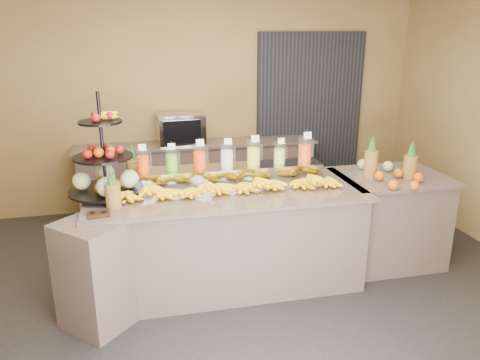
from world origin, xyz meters
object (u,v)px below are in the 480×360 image
object	(u,v)px
pitcher_tray	(227,174)
right_fruit_pile	(394,173)
condiment_caddy	(99,214)
fruit_stand	(110,170)
oven_warmer	(181,129)
banana_heap	(233,185)

from	to	relation	value
pitcher_tray	right_fruit_pile	bearing A→B (deg)	-12.50
condiment_caddy	pitcher_tray	bearing A→B (deg)	28.83
pitcher_tray	condiment_caddy	bearing A→B (deg)	-151.17
right_fruit_pile	fruit_stand	bearing A→B (deg)	176.11
condiment_caddy	right_fruit_pile	size ratio (longest dim) A/B	0.34
oven_warmer	right_fruit_pile	bearing A→B (deg)	-51.35
right_fruit_pile	banana_heap	bearing A→B (deg)	179.07
condiment_caddy	right_fruit_pile	bearing A→B (deg)	6.07
fruit_stand	condiment_caddy	xyz separation A→B (m)	(-0.09, -0.47, -0.22)
banana_heap	oven_warmer	xyz separation A→B (m)	(-0.25, 1.99, 0.12)
fruit_stand	right_fruit_pile	size ratio (longest dim) A/B	1.80
fruit_stand	oven_warmer	distance (m)	2.01
condiment_caddy	right_fruit_pile	world-z (taller)	right_fruit_pile
pitcher_tray	condiment_caddy	distance (m)	1.32
pitcher_tray	right_fruit_pile	distance (m)	1.60
pitcher_tray	condiment_caddy	xyz separation A→B (m)	(-1.15, -0.64, -0.06)
pitcher_tray	oven_warmer	world-z (taller)	oven_warmer
banana_heap	right_fruit_pile	world-z (taller)	right_fruit_pile
banana_heap	right_fruit_pile	size ratio (longest dim) A/B	4.10
condiment_caddy	oven_warmer	size ratio (longest dim) A/B	0.30
fruit_stand	oven_warmer	size ratio (longest dim) A/B	1.57
pitcher_tray	condiment_caddy	size ratio (longest dim) A/B	10.71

